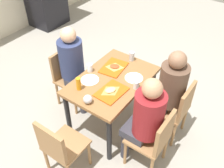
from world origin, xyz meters
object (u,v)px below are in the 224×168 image
object	(u,v)px
person_in_brown_jacket	(169,88)
foil_bundle	(88,99)
chair_far_side	(68,74)
pizza_slice_a	(110,90)
chair_near_right	(176,108)
tray_red_far	(114,67)
person_in_red	(145,117)
person_far_side	(74,64)
condiment_bottle	(79,84)
soda_can	(132,56)
paper_plate_center	(90,80)
plastic_cup_b	(136,85)
chair_near_left	(155,138)
paper_plate_near_edge	(134,78)
chair_left_end	(60,146)
tray_red_near	(111,92)
main_table	(112,86)
plastic_cup_a	(90,68)
pizza_slice_b	(115,67)

from	to	relation	value
person_in_brown_jacket	foil_bundle	size ratio (longest dim) A/B	12.45
chair_far_side	pizza_slice_a	bearing A→B (deg)	-102.59
chair_near_right	person_in_brown_jacket	xyz separation A→B (m)	(0.00, 0.14, 0.25)
chair_far_side	tray_red_far	distance (m)	0.73
person_in_red	person_far_side	size ratio (longest dim) A/B	1.00
condiment_bottle	soda_can	bearing A→B (deg)	-12.56
chair_far_side	person_far_side	xyz separation A→B (m)	(-0.00, -0.14, 0.25)
paper_plate_center	plastic_cup_b	xyz separation A→B (m)	(0.20, -0.52, 0.05)
chair_far_side	chair_near_left	bearing A→B (deg)	-100.44
paper_plate_near_edge	chair_far_side	bearing A→B (deg)	99.87
person_far_side	tray_red_far	world-z (taller)	person_far_side
chair_left_end	tray_red_near	size ratio (longest dim) A/B	2.32
chair_near_right	paper_plate_center	world-z (taller)	chair_near_right
person_in_brown_jacket	tray_red_near	bearing A→B (deg)	134.27
chair_near_left	chair_left_end	xyz separation A→B (m)	(-0.66, 0.76, 0.00)
main_table	tray_red_far	xyz separation A→B (m)	(0.20, 0.11, 0.12)
paper_plate_center	plastic_cup_a	distance (m)	0.18
paper_plate_center	pizza_slice_b	world-z (taller)	pizza_slice_b
person_in_red	person_in_brown_jacket	bearing A→B (deg)	0.00
pizza_slice_b	plastic_cup_a	world-z (taller)	plastic_cup_a
person_in_brown_jacket	person_far_side	world-z (taller)	same
tray_red_far	condiment_bottle	world-z (taller)	condiment_bottle
person_in_brown_jacket	paper_plate_near_edge	xyz separation A→B (m)	(-0.11, 0.41, 0.03)
main_table	chair_near_right	size ratio (longest dim) A/B	1.34
plastic_cup_b	chair_left_end	bearing A→B (deg)	161.89
chair_far_side	tray_red_far	size ratio (longest dim) A/B	2.32
person_in_red	main_table	bearing A→B (deg)	65.67
main_table	plastic_cup_a	distance (m)	0.36
paper_plate_center	pizza_slice_b	size ratio (longest dim) A/B	1.02
chair_near_right	chair_left_end	world-z (taller)	same
chair_near_left	pizza_slice_b	xyz separation A→B (m)	(0.48, 0.86, 0.30)
paper_plate_near_edge	person_in_red	bearing A→B (deg)	-137.31
paper_plate_near_edge	condiment_bottle	bearing A→B (deg)	142.25
chair_left_end	pizza_slice_b	bearing A→B (deg)	5.03
pizza_slice_b	plastic_cup_a	size ratio (longest dim) A/B	2.16
chair_near_right	foil_bundle	distance (m)	1.10
chair_near_right	plastic_cup_b	bearing A→B (deg)	119.73
person_in_brown_jacket	tray_red_near	xyz separation A→B (m)	(-0.48, 0.49, 0.04)
chair_left_end	pizza_slice_b	world-z (taller)	chair_left_end
person_in_red	plastic_cup_b	bearing A→B (deg)	44.34
main_table	person_far_side	distance (m)	0.62
condiment_bottle	paper_plate_near_edge	bearing A→B (deg)	-37.75
tray_red_near	pizza_slice_a	bearing A→B (deg)	89.12
chair_near_right	person_in_red	xyz separation A→B (m)	(-0.56, 0.14, 0.25)
chair_far_side	paper_plate_center	bearing A→B (deg)	-106.88
chair_far_side	person_in_red	distance (m)	1.43
foil_bundle	paper_plate_near_edge	bearing A→B (deg)	-16.21
main_table	chair_near_left	size ratio (longest dim) A/B	1.34
plastic_cup_a	tray_red_near	bearing A→B (deg)	-110.50
chair_far_side	plastic_cup_a	distance (m)	0.55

